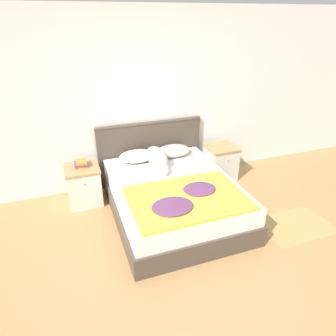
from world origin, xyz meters
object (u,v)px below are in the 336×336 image
dog (157,158)px  book_stack (81,163)px  nightstand_right (220,162)px  pillow_left (137,156)px  nightstand_left (84,185)px  pillow_right (173,151)px  bed (173,198)px

dog → book_stack: 1.05m
nightstand_right → pillow_left: (-1.36, 0.06, 0.29)m
nightstand_left → dog: bearing=-9.5°
nightstand_left → pillow_right: bearing=2.6°
nightstand_left → dog: size_ratio=0.71×
nightstand_left → pillow_left: bearing=4.4°
dog → nightstand_right: bearing=8.7°
dog → nightstand_left: bearing=170.5°
pillow_left → pillow_right: (0.57, 0.00, 0.00)m
nightstand_right → book_stack: (-2.15, 0.04, 0.32)m
bed → nightstand_left: bearing=147.4°
nightstand_left → nightstand_right: size_ratio=1.00×
nightstand_left → pillow_right: size_ratio=1.07×
nightstand_right → bed: bearing=-147.4°
bed → pillow_right: 0.87m
bed → nightstand_right: nightstand_right is taller
bed → pillow_left: 0.87m
nightstand_right → pillow_left: size_ratio=1.07×
pillow_left → pillow_right: 0.57m
pillow_left → pillow_right: bearing=0.0°
nightstand_right → book_stack: size_ratio=2.84×
nightstand_left → pillow_right: (1.36, 0.06, 0.29)m
bed → pillow_right: bearing=69.2°
book_stack → bed: bearing=-34.0°
pillow_right → dog: dog is taller
pillow_left → book_stack: bearing=-178.2°
nightstand_left → book_stack: (0.00, 0.04, 0.32)m
dog → bed: bearing=-84.9°
pillow_right → bed: bearing=-110.8°
bed → pillow_left: bearing=110.8°
pillow_left → book_stack: size_ratio=2.66×
bed → nightstand_right: size_ratio=3.54×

